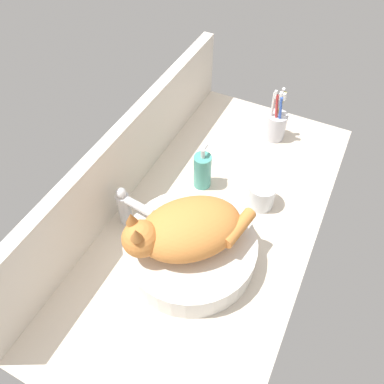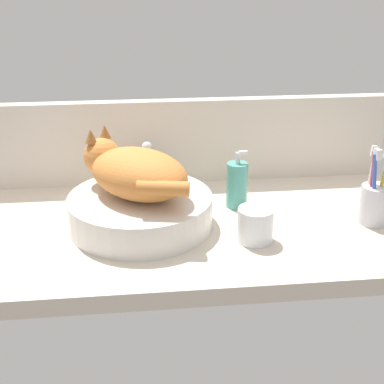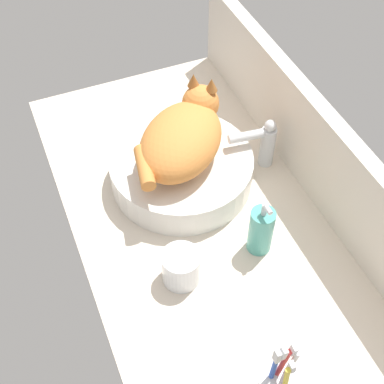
# 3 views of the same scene
# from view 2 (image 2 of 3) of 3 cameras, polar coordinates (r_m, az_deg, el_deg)

# --- Properties ---
(ground_plane) EXTENTS (1.12, 0.57, 0.04)m
(ground_plane) POSITION_cam_2_polar(r_m,az_deg,el_deg) (1.29, 0.55, -3.96)
(ground_plane) COLOR beige
(backsplash_panel) EXTENTS (1.12, 0.04, 0.23)m
(backsplash_panel) POSITION_cam_2_polar(r_m,az_deg,el_deg) (1.48, -0.66, 5.49)
(backsplash_panel) COLOR silver
(backsplash_panel) RESTS_ON ground_plane
(sink_basin) EXTENTS (0.33, 0.33, 0.08)m
(sink_basin) POSITION_cam_2_polar(r_m,az_deg,el_deg) (1.25, -5.52, -2.01)
(sink_basin) COLOR silver
(sink_basin) RESTS_ON ground_plane
(cat) EXTENTS (0.30, 0.30, 0.14)m
(cat) POSITION_cam_2_polar(r_m,az_deg,el_deg) (1.22, -6.18, 2.20)
(cat) COLOR orange
(cat) RESTS_ON sink_basin
(faucet) EXTENTS (0.04, 0.12, 0.14)m
(faucet) POSITION_cam_2_polar(r_m,az_deg,el_deg) (1.42, -4.81, 2.80)
(faucet) COLOR silver
(faucet) RESTS_ON ground_plane
(soap_dispenser) EXTENTS (0.05, 0.05, 0.15)m
(soap_dispenser) POSITION_cam_2_polar(r_m,az_deg,el_deg) (1.34, 4.81, 0.80)
(soap_dispenser) COLOR teal
(soap_dispenser) RESTS_ON ground_plane
(toothbrush_cup) EXTENTS (0.07, 0.07, 0.19)m
(toothbrush_cup) POSITION_cam_2_polar(r_m,az_deg,el_deg) (1.32, 18.89, -1.01)
(toothbrush_cup) COLOR silver
(toothbrush_cup) RESTS_ON ground_plane
(water_glass) EXTENTS (0.08, 0.08, 0.08)m
(water_glass) POSITION_cam_2_polar(r_m,az_deg,el_deg) (1.19, 6.76, -3.69)
(water_glass) COLOR white
(water_glass) RESTS_ON ground_plane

